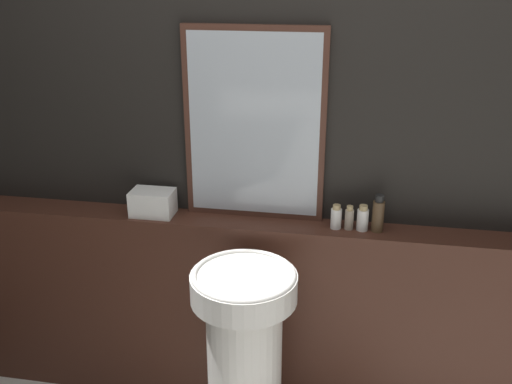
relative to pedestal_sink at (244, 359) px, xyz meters
name	(u,v)px	position (x,y,z in m)	size (l,w,h in m)	color
wall_back	(268,151)	(0.02, 0.47, 0.75)	(8.00, 0.06, 2.50)	black
vanity_counter	(263,316)	(0.02, 0.36, -0.02)	(2.99, 0.18, 0.96)	#422319
pedestal_sink	(244,359)	(0.00, 0.00, 0.00)	(0.42, 0.42, 0.91)	white
mirror	(254,126)	(-0.04, 0.42, 0.87)	(0.60, 0.03, 0.83)	#47281E
towel_stack	(153,203)	(-0.48, 0.36, 0.51)	(0.19, 0.13, 0.11)	white
shampoo_bottle	(336,217)	(0.33, 0.36, 0.51)	(0.05, 0.05, 0.11)	white
conditioner_bottle	(349,218)	(0.39, 0.36, 0.50)	(0.04, 0.04, 0.11)	gray
lotion_bottle	(363,219)	(0.44, 0.36, 0.51)	(0.05, 0.05, 0.11)	white
body_wash_bottle	(378,215)	(0.50, 0.36, 0.53)	(0.05, 0.05, 0.16)	#4C3823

